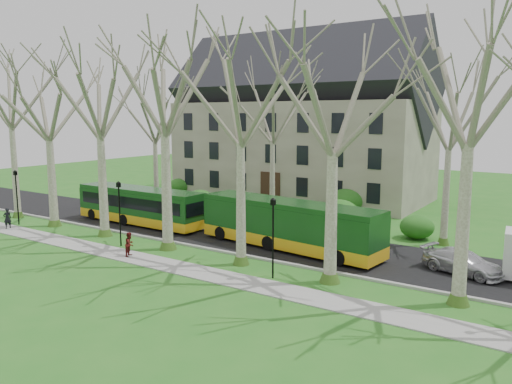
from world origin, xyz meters
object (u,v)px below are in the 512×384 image
Objects in this scene: sedan at (463,262)px; pedestrian_a at (7,218)px; bus_lead at (140,205)px; pedestrian_b at (130,244)px; bus_follow at (288,224)px.

sedan is 32.49m from pedestrian_a.
bus_lead is 8.01× the size of pedestrian_b.
pedestrian_a is at bearing -135.82° from bus_lead.
bus_follow is at bearing 1.10° from bus_lead.
pedestrian_a is 1.06× the size of pedestrian_b.
sedan is at bearing -87.34° from pedestrian_b.
bus_lead is 2.66× the size of sedan.
sedan is 19.53m from pedestrian_b.
bus_lead is 24.33m from sedan.
bus_follow reaches higher than pedestrian_b.
bus_follow is 8.67× the size of pedestrian_b.
bus_lead is at bearing 109.37° from sedan.
bus_lead is at bearing 145.28° from pedestrian_a.
bus_lead is at bearing -173.24° from bus_follow.
sedan is (10.65, 0.76, -0.97)m from bus_follow.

